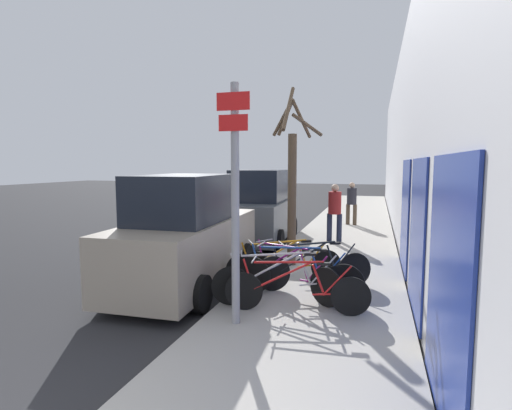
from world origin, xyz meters
name	(u,v)px	position (x,y,z in m)	size (l,w,h in m)	color
ground_plane	(262,242)	(0.00, 11.20, 0.00)	(80.00, 80.00, 0.00)	#28282B
sidewalk_curb	(348,230)	(2.60, 14.00, 0.07)	(3.20, 32.00, 0.15)	#ADA89E
building_facade	(400,146)	(4.35, 13.90, 3.23)	(0.23, 32.00, 6.50)	#BCBCC1
signpost	(235,199)	(1.58, 4.17, 2.06)	(0.50, 0.14, 3.60)	#939399
bicycle_0	(296,290)	(2.38, 4.84, 0.53)	(2.36, 0.49, 0.88)	black
bicycle_1	(284,282)	(2.10, 5.17, 0.55)	(2.37, 0.86, 0.93)	black
bicycle_2	(297,276)	(2.26, 5.54, 0.56)	(2.40, 0.44, 0.97)	black
bicycle_3	(290,274)	(2.09, 5.70, 0.55)	(2.06, 1.25, 0.94)	black
bicycle_4	(314,269)	(2.47, 6.20, 0.55)	(2.10, 1.07, 0.93)	black
bicycle_5	(285,265)	(1.85, 6.37, 0.54)	(2.15, 1.17, 0.90)	black
parked_car_0	(187,236)	(-0.19, 6.09, 1.06)	(2.07, 4.63, 2.35)	gray
parked_car_1	(261,210)	(-0.03, 11.13, 1.07)	(2.07, 4.17, 2.38)	#51565B
pedestrian_near	(352,200)	(2.66, 14.88, 1.13)	(0.43, 0.38, 1.69)	#4C3D2D
pedestrian_far	(335,209)	(2.36, 11.17, 1.19)	(0.47, 0.40, 1.80)	#1E2338
street_tree	(292,181)	(1.67, 7.95, 2.16)	(1.22, 2.28, 4.20)	brown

